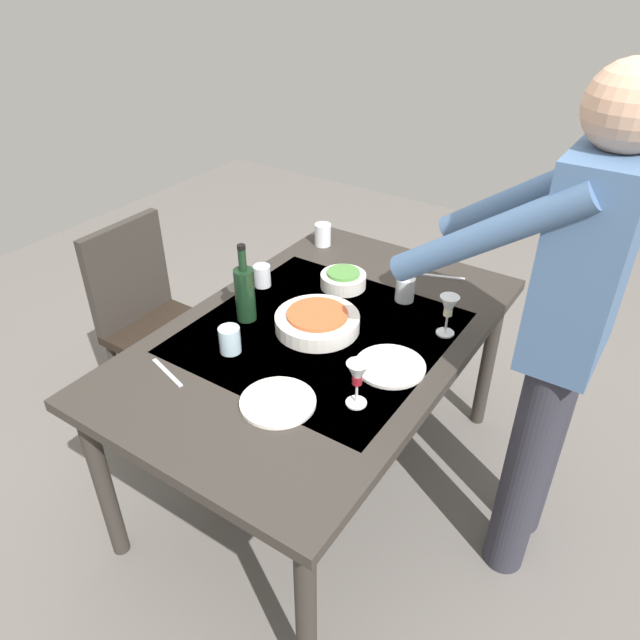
# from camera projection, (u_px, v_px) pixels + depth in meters

# --- Properties ---
(ground_plane) EXTENTS (6.00, 6.00, 0.00)m
(ground_plane) POSITION_uv_depth(u_px,v_px,m) (320.00, 476.00, 2.50)
(ground_plane) COLOR #66605B
(dining_table) EXTENTS (1.54, 0.98, 0.74)m
(dining_table) POSITION_uv_depth(u_px,v_px,m) (320.00, 348.00, 2.13)
(dining_table) COLOR #332D28
(dining_table) RESTS_ON ground_plane
(chair_near) EXTENTS (0.40, 0.40, 0.91)m
(chair_near) POSITION_uv_depth(u_px,v_px,m) (149.00, 312.00, 2.59)
(chair_near) COLOR black
(chair_near) RESTS_ON ground_plane
(person_server) EXTENTS (0.42, 0.61, 1.69)m
(person_server) POSITION_uv_depth(u_px,v_px,m) (563.00, 324.00, 1.72)
(person_server) COLOR #2D2D38
(person_server) RESTS_ON ground_plane
(wine_bottle) EXTENTS (0.07, 0.07, 0.30)m
(wine_bottle) POSITION_uv_depth(u_px,v_px,m) (245.00, 292.00, 2.11)
(wine_bottle) COLOR black
(wine_bottle) RESTS_ON dining_table
(wine_glass_left) EXTENTS (0.07, 0.07, 0.15)m
(wine_glass_left) POSITION_uv_depth(u_px,v_px,m) (448.00, 308.00, 2.03)
(wine_glass_left) COLOR white
(wine_glass_left) RESTS_ON dining_table
(wine_glass_right) EXTENTS (0.07, 0.07, 0.15)m
(wine_glass_right) POSITION_uv_depth(u_px,v_px,m) (357.00, 376.00, 1.72)
(wine_glass_right) COLOR white
(wine_glass_right) RESTS_ON dining_table
(water_cup_near_left) EXTENTS (0.07, 0.07, 0.10)m
(water_cup_near_left) POSITION_uv_depth(u_px,v_px,m) (323.00, 235.00, 2.65)
(water_cup_near_left) COLOR silver
(water_cup_near_left) RESTS_ON dining_table
(water_cup_near_right) EXTENTS (0.07, 0.07, 0.09)m
(water_cup_near_right) POSITION_uv_depth(u_px,v_px,m) (230.00, 340.00, 1.97)
(water_cup_near_right) COLOR silver
(water_cup_near_right) RESTS_ON dining_table
(water_cup_far_left) EXTENTS (0.07, 0.07, 0.09)m
(water_cup_far_left) POSITION_uv_depth(u_px,v_px,m) (262.00, 276.00, 2.35)
(water_cup_far_left) COLOR silver
(water_cup_far_left) RESTS_ON dining_table
(water_cup_far_right) EXTENTS (0.07, 0.07, 0.09)m
(water_cup_far_right) POSITION_uv_depth(u_px,v_px,m) (405.00, 289.00, 2.25)
(water_cup_far_right) COLOR silver
(water_cup_far_right) RESTS_ON dining_table
(serving_bowl_pasta) EXTENTS (0.30, 0.30, 0.07)m
(serving_bowl_pasta) POSITION_uv_depth(u_px,v_px,m) (317.00, 321.00, 2.09)
(serving_bowl_pasta) COLOR white
(serving_bowl_pasta) RESTS_ON dining_table
(side_bowl_salad) EXTENTS (0.18, 0.18, 0.07)m
(side_bowl_salad) POSITION_uv_depth(u_px,v_px,m) (343.00, 279.00, 2.34)
(side_bowl_salad) COLOR white
(side_bowl_salad) RESTS_ON dining_table
(dinner_plate_near) EXTENTS (0.23, 0.23, 0.01)m
(dinner_plate_near) POSITION_uv_depth(u_px,v_px,m) (390.00, 366.00, 1.92)
(dinner_plate_near) COLOR white
(dinner_plate_near) RESTS_ON dining_table
(dinner_plate_far) EXTENTS (0.23, 0.23, 0.01)m
(dinner_plate_far) POSITION_uv_depth(u_px,v_px,m) (278.00, 402.00, 1.77)
(dinner_plate_far) COLOR white
(dinner_plate_far) RESTS_ON dining_table
(table_knife) EXTENTS (0.08, 0.19, 0.00)m
(table_knife) POSITION_uv_depth(u_px,v_px,m) (440.00, 276.00, 2.43)
(table_knife) COLOR silver
(table_knife) RESTS_ON dining_table
(table_fork) EXTENTS (0.06, 0.18, 0.00)m
(table_fork) POSITION_uv_depth(u_px,v_px,m) (167.00, 372.00, 1.90)
(table_fork) COLOR silver
(table_fork) RESTS_ON dining_table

